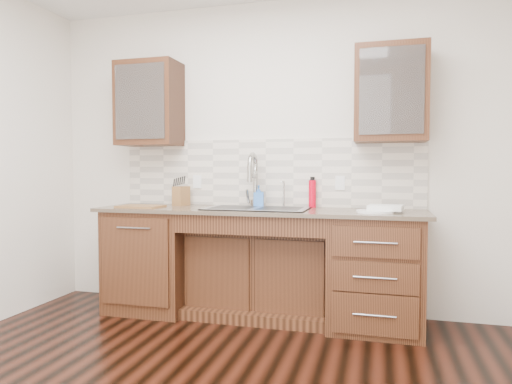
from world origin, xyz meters
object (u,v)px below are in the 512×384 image
(water_bottle, at_px, (312,194))
(cutting_board, at_px, (141,206))
(plate, at_px, (375,211))
(soap_bottle, at_px, (259,196))
(knife_block, at_px, (181,196))

(water_bottle, relative_size, cutting_board, 0.64)
(water_bottle, bearing_deg, plate, -32.06)
(water_bottle, bearing_deg, cutting_board, -164.98)
(soap_bottle, height_order, water_bottle, water_bottle)
(plate, xyz_separation_m, cutting_board, (-1.94, -0.05, 0.00))
(water_bottle, distance_m, cutting_board, 1.47)
(soap_bottle, bearing_deg, water_bottle, -3.01)
(plate, height_order, knife_block, knife_block)
(soap_bottle, distance_m, water_bottle, 0.46)
(plate, bearing_deg, knife_block, 172.03)
(knife_block, height_order, cutting_board, knife_block)
(knife_block, bearing_deg, plate, 2.55)
(knife_block, relative_size, cutting_board, 0.47)
(soap_bottle, bearing_deg, cutting_board, -174.44)
(soap_bottle, distance_m, cutting_board, 1.01)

